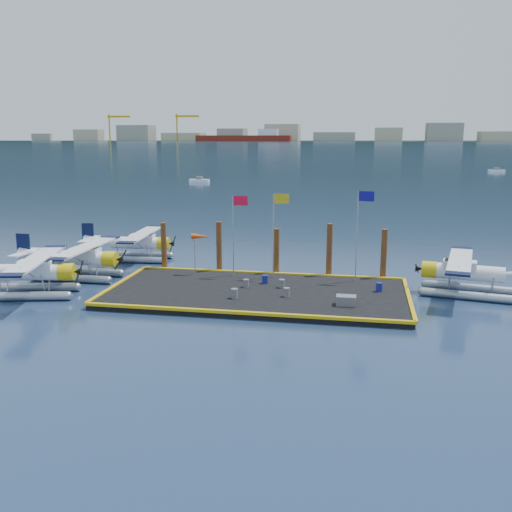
{
  "coord_description": "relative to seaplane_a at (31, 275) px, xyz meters",
  "views": [
    {
      "loc": [
        6.72,
        -36.7,
        10.79
      ],
      "look_at": [
        -0.46,
        2.0,
        2.36
      ],
      "focal_mm": 40.0,
      "sensor_mm": 36.0,
      "label": 1
    }
  ],
  "objects": [
    {
      "name": "seaplane_c",
      "position": [
        2.9,
        11.93,
        -0.1
      ],
      "size": [
        8.18,
        9.02,
        3.2
      ],
      "rotation": [
        0.0,
        0.0,
        -1.5
      ],
      "color": "#959AA3",
      "rests_on": "ground"
    },
    {
      "name": "seaplane_a",
      "position": [
        0.0,
        0.0,
        0.0
      ],
      "size": [
        8.95,
        9.71,
        3.44
      ],
      "rotation": [
        0.0,
        0.0,
        -1.35
      ],
      "color": "#959AA3",
      "rests_on": "ground"
    },
    {
      "name": "drum_2",
      "position": [
        16.63,
        3.75,
        -0.8
      ],
      "size": [
        0.42,
        0.42,
        0.59
      ],
      "primitive_type": "cylinder",
      "color": "slate",
      "rests_on": "dock"
    },
    {
      "name": "drum_4",
      "position": [
        23.22,
        4.0,
        -0.79
      ],
      "size": [
        0.43,
        0.43,
        0.61
      ],
      "primitive_type": "cylinder",
      "color": "navy",
      "rests_on": "dock"
    },
    {
      "name": "far_backdrop",
      "position": [
        255.0,
        1740.24,
        7.95
      ],
      "size": [
        3050.0,
        2050.0,
        810.0
      ],
      "color": "black",
      "rests_on": "ground"
    },
    {
      "name": "flagpole_blue",
      "position": [
        21.79,
        6.52,
        3.19
      ],
      "size": [
        1.14,
        0.08,
        6.5
      ],
      "color": "#9B9BA3",
      "rests_on": "dock"
    },
    {
      "name": "seaplane_b",
      "position": [
        1.11,
        4.99,
        -0.04
      ],
      "size": [
        8.5,
        9.36,
        3.35
      ],
      "rotation": [
        0.0,
        0.0,
        -1.58
      ],
      "color": "#959AA3",
      "rests_on": "ground"
    },
    {
      "name": "piling_3",
      "position": [
        19.6,
        8.12,
        0.65
      ],
      "size": [
        0.44,
        0.44,
        4.3
      ],
      "primitive_type": "cylinder",
      "color": "#492C14",
      "rests_on": "ground"
    },
    {
      "name": "piling_0",
      "position": [
        6.6,
        8.12,
        0.5
      ],
      "size": [
        0.44,
        0.44,
        4.0
      ],
      "primitive_type": "cylinder",
      "color": "#492C14",
      "rests_on": "ground"
    },
    {
      "name": "drum_0",
      "position": [
        14.18,
        3.43,
        -0.82
      ],
      "size": [
        0.4,
        0.4,
        0.56
      ],
      "primitive_type": "cylinder",
      "color": "slate",
      "rests_on": "dock"
    },
    {
      "name": "ground",
      "position": [
        15.1,
        2.72,
        -1.5
      ],
      "size": [
        4000.0,
        4000.0,
        0.0
      ],
      "primitive_type": "plane",
      "color": "navy",
      "rests_on": "ground"
    },
    {
      "name": "piling_4",
      "position": [
        23.6,
        8.12,
        0.5
      ],
      "size": [
        0.44,
        0.44,
        4.0
      ],
      "primitive_type": "cylinder",
      "color": "#492C14",
      "rests_on": "ground"
    },
    {
      "name": "flagpole_red",
      "position": [
        12.8,
        6.52,
        2.9
      ],
      "size": [
        1.14,
        0.08,
        6.0
      ],
      "color": "#9B9BA3",
      "rests_on": "dock"
    },
    {
      "name": "windsock",
      "position": [
        10.07,
        6.52,
        1.73
      ],
      "size": [
        1.4,
        0.44,
        3.12
      ],
      "color": "#9B9BA3",
      "rests_on": "dock"
    },
    {
      "name": "dock_bumpers",
      "position": [
        15.1,
        2.72,
        -1.01
      ],
      "size": [
        20.25,
        10.25,
        0.18
      ],
      "primitive_type": null,
      "color": "gold",
      "rests_on": "dock"
    },
    {
      "name": "dock",
      "position": [
        15.1,
        2.72,
        -1.3
      ],
      "size": [
        20.0,
        10.0,
        0.4
      ],
      "primitive_type": "cube",
      "color": "black",
      "rests_on": "ground"
    },
    {
      "name": "seaplane_d",
      "position": [
        28.94,
        5.52,
        -0.05
      ],
      "size": [
        8.62,
        9.42,
        3.33
      ],
      "rotation": [
        0.0,
        0.0,
        1.38
      ],
      "color": "#959AA3",
      "rests_on": "ground"
    },
    {
      "name": "drum_3",
      "position": [
        13.98,
        0.64,
        -0.78
      ],
      "size": [
        0.45,
        0.45,
        0.64
      ],
      "primitive_type": "cylinder",
      "color": "slate",
      "rests_on": "dock"
    },
    {
      "name": "drum_1",
      "position": [
        17.24,
        1.65,
        -0.8
      ],
      "size": [
        0.42,
        0.42,
        0.59
      ],
      "primitive_type": "cylinder",
      "color": "slate",
      "rests_on": "dock"
    },
    {
      "name": "drum_5",
      "position": [
        15.29,
        4.71,
        -0.8
      ],
      "size": [
        0.42,
        0.42,
        0.6
      ],
      "primitive_type": "cylinder",
      "color": "navy",
      "rests_on": "dock"
    },
    {
      "name": "piling_1",
      "position": [
        11.1,
        8.12,
        0.6
      ],
      "size": [
        0.44,
        0.44,
        4.2
      ],
      "primitive_type": "cylinder",
      "color": "#492C14",
      "rests_on": "ground"
    },
    {
      "name": "crate",
      "position": [
        21.12,
        0.41,
        -0.79
      ],
      "size": [
        1.21,
        0.81,
        0.61
      ],
      "primitive_type": "cube",
      "color": "slate",
      "rests_on": "dock"
    },
    {
      "name": "flagpole_yellow",
      "position": [
        15.8,
        6.52,
        3.01
      ],
      "size": [
        1.14,
        0.08,
        6.2
      ],
      "color": "#9B9BA3",
      "rests_on": "dock"
    },
    {
      "name": "piling_2",
      "position": [
        15.6,
        8.12,
        0.4
      ],
      "size": [
        0.44,
        0.44,
        3.8
      ],
      "primitive_type": "cylinder",
      "color": "#492C14",
      "rests_on": "ground"
    }
  ]
}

